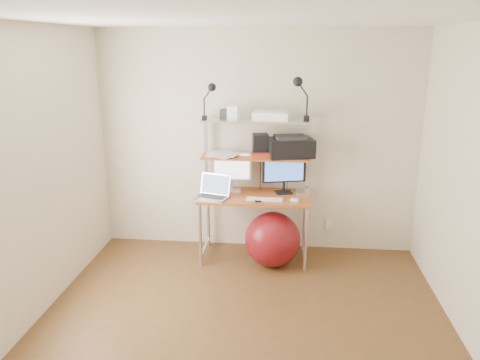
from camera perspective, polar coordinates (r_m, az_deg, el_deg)
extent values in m
plane|color=brown|center=(4.13, 0.20, -18.05)|extent=(3.60, 3.60, 0.00)
plane|color=white|center=(3.41, 0.24, 19.19)|extent=(3.60, 3.60, 0.00)
plane|color=beige|center=(5.31, 2.11, 4.57)|extent=(3.60, 0.00, 3.60)
plane|color=beige|center=(1.95, -5.16, -17.34)|extent=(3.60, 0.00, 3.60)
plane|color=beige|center=(4.15, -25.38, -0.39)|extent=(0.00, 3.60, 3.60)
cube|color=#B74F23|center=(5.10, 1.78, -2.03)|extent=(1.20, 0.60, 0.03)
cylinder|color=silver|center=(5.06, -4.85, -6.73)|extent=(0.04, 0.04, 0.71)
cylinder|color=silver|center=(5.53, -3.88, -4.64)|extent=(0.04, 0.04, 0.71)
cylinder|color=silver|center=(4.98, 8.02, -7.20)|extent=(0.04, 0.04, 0.71)
cylinder|color=silver|center=(5.46, 7.83, -5.03)|extent=(0.04, 0.04, 0.71)
cube|color=silver|center=(5.30, -4.15, 3.41)|extent=(0.03, 0.04, 0.84)
cube|color=silver|center=(5.23, 8.27, 3.11)|extent=(0.03, 0.04, 0.84)
cube|color=#B74F23|center=(5.11, 1.92, 2.85)|extent=(1.18, 0.34, 0.02)
cube|color=silver|center=(5.03, 1.97, 7.28)|extent=(1.18, 0.34, 0.02)
cube|color=white|center=(5.58, 10.77, -5.31)|extent=(0.08, 0.01, 0.12)
cube|color=silver|center=(5.23, -0.98, -1.31)|extent=(0.21, 0.17, 0.01)
cylinder|color=silver|center=(5.23, -0.96, -0.60)|extent=(0.03, 0.03, 0.11)
cube|color=silver|center=(5.17, -0.97, 1.67)|extent=(0.43, 0.07, 0.32)
plane|color=white|center=(5.15, -1.00, 1.63)|extent=(0.38, 0.04, 0.39)
cube|color=black|center=(5.19, 5.34, -1.51)|extent=(0.20, 0.17, 0.01)
cylinder|color=black|center=(5.19, 5.36, -0.81)|extent=(0.03, 0.03, 0.11)
cube|color=black|center=(5.14, 5.42, 1.29)|extent=(0.47, 0.14, 0.29)
plane|color=#3F74D7|center=(5.12, 5.42, 1.24)|extent=(0.42, 0.10, 0.43)
cube|color=silver|center=(5.02, -3.43, -2.09)|extent=(0.40, 0.33, 0.02)
cube|color=#313234|center=(5.01, -3.44, -1.98)|extent=(0.32, 0.23, 0.00)
cube|color=silver|center=(5.08, -2.85, -0.42)|extent=(0.35, 0.17, 0.23)
plane|color=#6787AD|center=(5.08, -2.85, -0.42)|extent=(0.32, 0.17, 0.30)
cube|color=white|center=(4.95, 2.99, -2.36)|extent=(0.39, 0.12, 0.01)
cube|color=white|center=(4.94, 6.67, -2.42)|extent=(0.09, 0.07, 0.02)
cube|color=silver|center=(5.19, 7.83, -1.49)|extent=(0.19, 0.19, 0.03)
cube|color=black|center=(4.93, 2.13, -2.46)|extent=(0.09, 0.13, 0.01)
cube|color=black|center=(5.09, 6.15, 3.96)|extent=(0.54, 0.43, 0.20)
cube|color=#313234|center=(5.06, 6.19, 5.21)|extent=(0.38, 0.31, 0.03)
cube|color=black|center=(5.08, 2.49, 4.29)|extent=(0.19, 0.19, 0.24)
cube|color=#B5341D|center=(5.00, 2.47, 2.99)|extent=(0.22, 0.17, 0.05)
cube|color=white|center=(5.01, 3.88, 7.83)|extent=(0.41, 0.30, 0.09)
cube|color=silver|center=(5.00, 3.89, 8.40)|extent=(0.35, 0.24, 0.01)
cube|color=white|center=(5.05, -0.79, 8.22)|extent=(0.14, 0.12, 0.14)
cube|color=#313234|center=(5.09, -1.80, 8.07)|extent=(0.12, 0.12, 0.10)
cube|color=black|center=(4.99, -4.36, 7.57)|extent=(0.05, 0.06, 0.05)
cylinder|color=black|center=(4.98, -4.39, 8.82)|extent=(0.02, 0.02, 0.17)
sphere|color=black|center=(4.93, -3.44, 11.23)|extent=(0.09, 0.09, 0.09)
cube|color=black|center=(4.97, 8.11, 7.46)|extent=(0.06, 0.07, 0.06)
cylinder|color=black|center=(4.95, 8.17, 8.93)|extent=(0.02, 0.02, 0.20)
sphere|color=black|center=(4.91, 7.07, 11.81)|extent=(0.10, 0.10, 0.10)
sphere|color=maroon|center=(5.09, 3.99, -7.24)|extent=(0.60, 0.60, 0.60)
cube|color=white|center=(5.18, -3.03, 3.15)|extent=(0.23, 0.30, 0.00)
cube|color=white|center=(5.09, -1.69, 3.00)|extent=(0.33, 0.35, 0.00)
cube|color=white|center=(5.18, -2.36, 3.30)|extent=(0.21, 0.28, 0.00)
cube|color=white|center=(5.11, -1.34, 3.18)|extent=(0.28, 0.33, 0.00)
cube|color=white|center=(5.14, -1.88, 3.29)|extent=(0.27, 0.32, 0.00)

